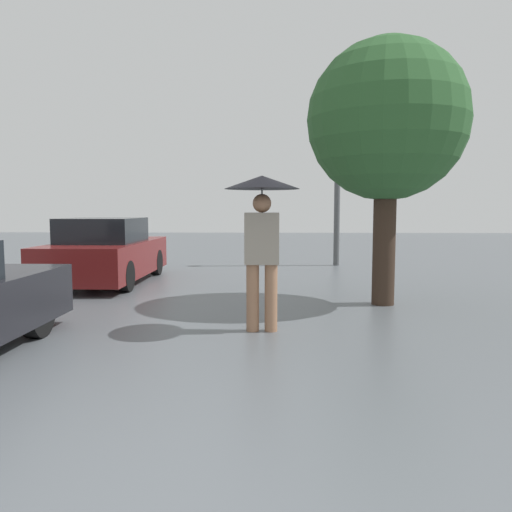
% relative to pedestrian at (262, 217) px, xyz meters
% --- Properties ---
extents(pedestrian, '(0.93, 0.93, 1.94)m').
position_rel_pedestrian_xyz_m(pedestrian, '(0.00, 0.00, 0.00)').
color(pedestrian, '#9E7051').
rests_on(pedestrian, ground_plane).
extents(parked_car_farthest, '(1.68, 3.87, 1.35)m').
position_rel_pedestrian_xyz_m(parked_car_farthest, '(-3.33, 4.05, -0.82)').
color(parked_car_farthest, maroon).
rests_on(parked_car_farthest, ground_plane).
extents(tree, '(2.49, 2.49, 4.16)m').
position_rel_pedestrian_xyz_m(tree, '(1.91, 1.83, 1.44)').
color(tree, '#38281E').
rests_on(tree, ground_plane).
extents(street_lamp, '(0.35, 0.35, 4.90)m').
position_rel_pedestrian_xyz_m(street_lamp, '(1.86, 7.41, 1.54)').
color(street_lamp, '#515456').
rests_on(street_lamp, ground_plane).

